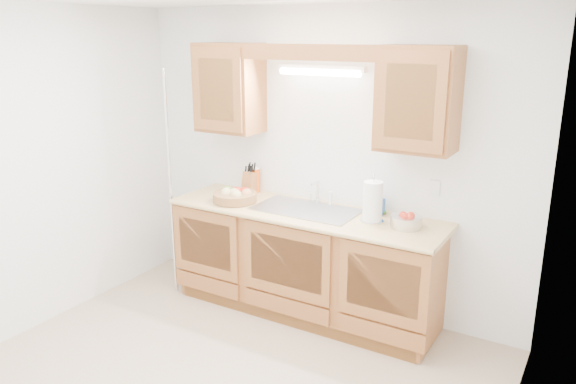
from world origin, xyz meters
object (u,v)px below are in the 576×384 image
Objects in this scene: knife_block at (250,182)px; apple_bowl at (406,221)px; fruit_basket at (235,196)px; paper_towel at (373,202)px.

apple_bowl is (1.50, -0.16, -0.05)m from knife_block.
fruit_basket is at bearing -88.33° from knife_block.
paper_towel is (1.23, -0.16, 0.05)m from knife_block.
fruit_basket reaches higher than apple_bowl.
knife_block is at bearing 96.66° from fruit_basket.
apple_bowl is (0.27, 0.00, -0.10)m from paper_towel.
fruit_basket is 1.33× the size of knife_block.
paper_towel is at bearing 4.89° from fruit_basket.
knife_block is 0.78× the size of paper_towel.
fruit_basket is 1.04× the size of paper_towel.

